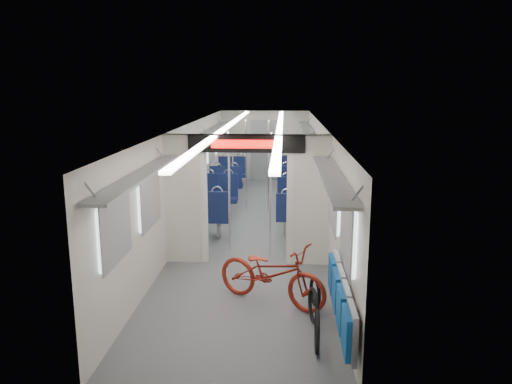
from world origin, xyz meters
TOP-DOWN VIEW (x-y plane):
  - carriage at (0.00, -0.27)m, footprint 12.00×12.02m
  - bicycle at (0.48, -3.73)m, footprint 1.83×1.37m
  - flip_bench at (1.35, -4.85)m, footprint 0.12×2.14m
  - bike_hoop_a at (1.06, -5.07)m, footprint 0.07×0.53m
  - bike_hoop_b at (1.06, -4.32)m, footprint 0.13×0.49m
  - bike_hoop_c at (1.11, -3.80)m, footprint 0.15×0.44m
  - seat_bay_near_left at (-0.93, 0.32)m, footprint 0.93×2.17m
  - seat_bay_near_right at (0.94, 0.39)m, footprint 0.88×1.94m
  - seat_bay_far_left at (-0.93, 3.74)m, footprint 0.89×1.98m
  - seat_bay_far_right at (0.94, 3.78)m, footprint 0.91×2.08m
  - stanchion_near_left at (-0.38, -1.39)m, footprint 0.04×0.04m
  - stanchion_near_right at (0.40, -1.64)m, footprint 0.04×0.04m
  - stanchion_far_left at (-0.29, 1.75)m, footprint 0.04×0.04m
  - stanchion_far_right at (0.27, 1.58)m, footprint 0.04×0.04m

SIDE VIEW (x-z plane):
  - bike_hoop_c at x=1.11m, z-range -0.03..0.41m
  - bike_hoop_b at x=1.06m, z-range -0.03..0.47m
  - bike_hoop_a at x=1.06m, z-range -0.03..0.50m
  - bicycle at x=0.48m, z-range 0.00..0.92m
  - seat_bay_near_right at x=0.94m, z-range 0.00..1.06m
  - seat_bay_far_left at x=-0.93m, z-range 0.00..1.07m
  - seat_bay_far_right at x=0.94m, z-range -0.01..1.09m
  - seat_bay_near_left at x=-0.93m, z-range -0.01..1.12m
  - flip_bench at x=1.35m, z-range 0.30..0.86m
  - stanchion_near_left at x=-0.38m, z-range 0.00..2.30m
  - stanchion_near_right at x=0.40m, z-range 0.00..2.30m
  - stanchion_far_left at x=-0.29m, z-range 0.00..2.30m
  - stanchion_far_right at x=0.27m, z-range 0.00..2.30m
  - carriage at x=0.00m, z-range 0.35..2.66m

